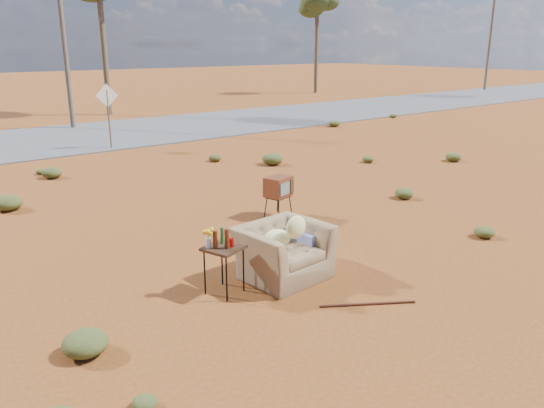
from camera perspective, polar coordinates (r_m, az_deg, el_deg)
ground at (r=8.47m, az=4.37°, el=-7.31°), size 140.00×140.00×0.00m
highway at (r=21.61m, az=-23.55°, el=6.27°), size 140.00×7.00×0.04m
armchair at (r=8.17m, az=1.66°, el=-4.26°), size 1.54×1.06×1.11m
tv_unit at (r=10.93m, az=0.70°, el=1.82°), size 0.62×0.55×0.85m
side_table at (r=7.53m, az=-5.58°, el=-4.46°), size 0.63×0.63×1.00m
rusty_bar at (r=7.56m, az=10.25°, el=-10.53°), size 1.16×0.74×0.04m
road_sign at (r=19.03m, az=-17.26°, el=10.17°), size 0.78×0.06×2.19m
eucalyptus_right at (r=40.37m, az=4.89°, el=20.27°), size 3.20×3.20×7.10m
utility_pole_center at (r=24.30m, az=-21.61°, el=17.32°), size 1.40×0.20×8.00m
utility_pole_east at (r=45.59m, az=22.44°, el=16.47°), size 1.40×0.20×8.00m
scrub_patch at (r=11.51m, az=-13.68°, el=-0.43°), size 17.49×8.07×0.33m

